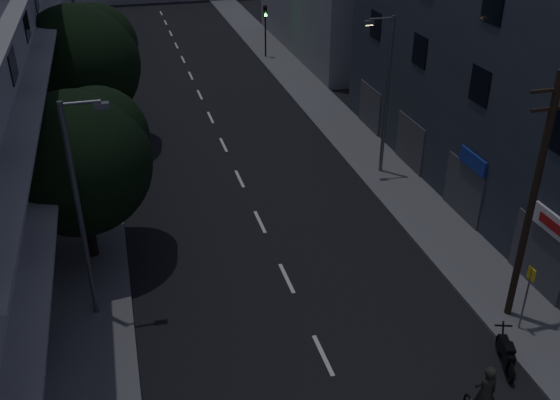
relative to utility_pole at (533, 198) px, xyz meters
name	(u,v)px	position (x,y,z in m)	size (l,w,h in m)	color
ground	(222,142)	(-7.09, 18.31, -4.87)	(160.00, 160.00, 0.00)	black
sidewalk_left	(89,154)	(-14.59, 18.31, -4.79)	(3.00, 90.00, 0.15)	#565659
sidewalk_right	(343,128)	(0.41, 18.31, -4.79)	(3.00, 90.00, 0.15)	#565659
lane_markings	(205,105)	(-7.09, 24.56, -4.86)	(0.15, 60.50, 0.01)	beige
building_right	(532,94)	(4.90, 7.31, 0.63)	(6.19, 28.00, 11.00)	#2A313A
tree_near	(79,157)	(-14.36, 7.91, -0.34)	(5.68, 5.68, 7.00)	black
tree_mid	(80,61)	(-14.33, 19.31, 0.23)	(6.43, 6.43, 7.91)	black
tree_far	(76,46)	(-14.81, 25.99, -0.71)	(5.17, 5.17, 6.39)	black
traffic_signal_far_right	(265,20)	(-0.43, 34.37, -1.77)	(0.28, 0.37, 4.10)	black
traffic_signal_far_left	(96,31)	(-13.65, 34.33, -1.77)	(0.28, 0.37, 4.10)	black
street_lamp_left_near	(82,204)	(-14.22, 3.98, -0.27)	(1.51, 0.25, 8.00)	#5B5D63
street_lamp_right	(385,89)	(0.09, 12.05, -0.27)	(1.51, 0.25, 8.00)	#5B5F63
street_lamp_left_far	(83,48)	(-14.31, 23.67, -0.27)	(1.51, 0.25, 8.00)	slate
utility_pole	(533,198)	(0.00, 0.00, 0.00)	(1.80, 0.24, 9.00)	black
bus_stop_sign	(528,288)	(-0.09, -0.83, -2.98)	(0.06, 0.35, 2.52)	#595B60
motorcycle	(506,354)	(-1.55, -2.19, -4.36)	(0.87, 1.93, 1.28)	black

